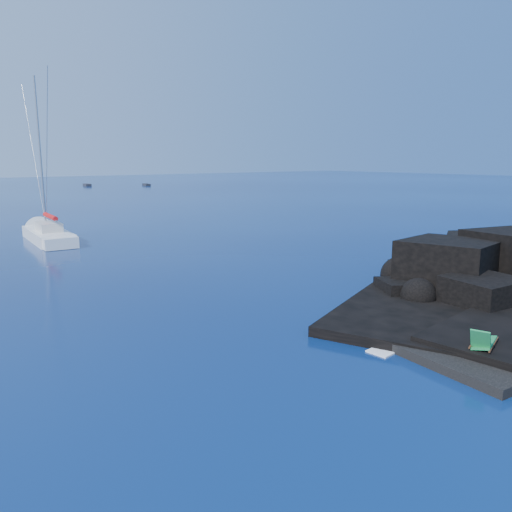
{
  "coord_description": "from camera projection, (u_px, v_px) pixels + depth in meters",
  "views": [
    {
      "loc": [
        -14.66,
        -8.62,
        7.33
      ],
      "look_at": [
        1.84,
        12.79,
        2.0
      ],
      "focal_mm": 35.0,
      "sensor_mm": 36.0,
      "label": 1
    }
  ],
  "objects": [
    {
      "name": "distant_boat_b",
      "position": [
        146.0,
        186.0,
        134.33
      ],
      "size": [
        1.91,
        4.2,
        0.54
      ],
      "primitive_type": "cube",
      "rotation": [
        0.0,
        0.0,
        -0.17
      ],
      "color": "black",
      "rests_on": "ground"
    },
    {
      "name": "beach",
      "position": [
        495.0,
        344.0,
        19.98
      ],
      "size": [
        9.08,
        6.86,
        0.7
      ],
      "primitive_type": "cube",
      "rotation": [
        0.0,
        0.0,
        -0.1
      ],
      "color": "black",
      "rests_on": "ground"
    },
    {
      "name": "ground",
      "position": [
        443.0,
        378.0,
        16.9
      ],
      "size": [
        400.0,
        400.0,
        0.0
      ],
      "primitive_type": "plane",
      "color": "#030F3A",
      "rests_on": "ground"
    },
    {
      "name": "sailboat",
      "position": [
        49.0,
        241.0,
        44.69
      ],
      "size": [
        3.8,
        13.84,
        14.34
      ],
      "primitive_type": null,
      "rotation": [
        0.0,
        0.0,
        -0.07
      ],
      "color": "white",
      "rests_on": "ground"
    },
    {
      "name": "deck_chair",
      "position": [
        484.0,
        336.0,
        18.07
      ],
      "size": [
        1.95,
        1.31,
        1.24
      ],
      "primitive_type": null,
      "rotation": [
        0.0,
        0.0,
        0.32
      ],
      "color": "#1C8143",
      "rests_on": "beach"
    },
    {
      "name": "distant_boat_a",
      "position": [
        87.0,
        186.0,
        132.5
      ],
      "size": [
        1.93,
        4.58,
        0.59
      ],
      "primitive_type": "cube",
      "rotation": [
        0.0,
        0.0,
        -0.13
      ],
      "color": "#26252A",
      "rests_on": "ground"
    },
    {
      "name": "surf_foam",
      "position": [
        408.0,
        314.0,
        23.78
      ],
      "size": [
        10.0,
        8.0,
        0.06
      ],
      "primitive_type": null,
      "color": "white",
      "rests_on": "ground"
    }
  ]
}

